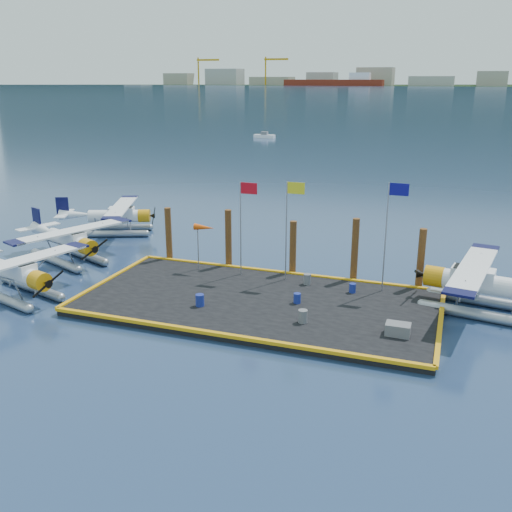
# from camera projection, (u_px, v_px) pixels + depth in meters

# --- Properties ---
(ground) EXTENTS (4000.00, 4000.00, 0.00)m
(ground) POSITION_uv_depth(u_px,v_px,m) (258.00, 306.00, 32.76)
(ground) COLOR navy
(ground) RESTS_ON ground
(dock) EXTENTS (20.00, 10.00, 0.40)m
(dock) POSITION_uv_depth(u_px,v_px,m) (258.00, 303.00, 32.70)
(dock) COLOR black
(dock) RESTS_ON ground
(dock_bumpers) EXTENTS (20.25, 10.25, 0.18)m
(dock_bumpers) POSITION_uv_depth(u_px,v_px,m) (258.00, 298.00, 32.61)
(dock_bumpers) COLOR orange
(dock_bumpers) RESTS_ON dock
(seaplane_a) EXTENTS (8.37, 8.98, 3.20)m
(seaplane_a) POSITION_uv_depth(u_px,v_px,m) (17.00, 276.00, 33.55)
(seaplane_a) COLOR gray
(seaplane_a) RESTS_ON ground
(seaplane_b) EXTENTS (8.44, 8.90, 3.24)m
(seaplane_b) POSITION_uv_depth(u_px,v_px,m) (70.00, 243.00, 40.11)
(seaplane_b) COLOR gray
(seaplane_b) RESTS_ON ground
(seaplane_c) EXTENTS (8.22, 8.70, 3.15)m
(seaplane_c) POSITION_uv_depth(u_px,v_px,m) (118.00, 218.00, 47.46)
(seaplane_c) COLOR gray
(seaplane_c) RESTS_ON ground
(seaplane_d) EXTENTS (9.01, 9.88, 3.49)m
(seaplane_d) POSITION_uv_depth(u_px,v_px,m) (479.00, 287.00, 31.48)
(seaplane_d) COLOR gray
(seaplane_d) RESTS_ON ground
(drum_1) EXTENTS (0.49, 0.49, 0.68)m
(drum_1) POSITION_uv_depth(u_px,v_px,m) (303.00, 316.00, 29.51)
(drum_1) COLOR #5D5D62
(drum_1) RESTS_ON dock
(drum_2) EXTENTS (0.41, 0.41, 0.58)m
(drum_2) POSITION_uv_depth(u_px,v_px,m) (297.00, 298.00, 32.06)
(drum_2) COLOR navy
(drum_2) RESTS_ON dock
(drum_3) EXTENTS (0.48, 0.48, 0.67)m
(drum_3) POSITION_uv_depth(u_px,v_px,m) (200.00, 300.00, 31.64)
(drum_3) COLOR navy
(drum_3) RESTS_ON dock
(drum_4) EXTENTS (0.39, 0.39, 0.55)m
(drum_4) POSITION_uv_depth(u_px,v_px,m) (352.00, 288.00, 33.64)
(drum_4) COLOR navy
(drum_4) RESTS_ON dock
(drum_5) EXTENTS (0.46, 0.46, 0.65)m
(drum_5) POSITION_uv_depth(u_px,v_px,m) (307.00, 279.00, 34.98)
(drum_5) COLOR #5D5D62
(drum_5) RESTS_ON dock
(crate) EXTENTS (1.20, 0.80, 0.60)m
(crate) POSITION_uv_depth(u_px,v_px,m) (398.00, 329.00, 28.08)
(crate) COLOR #5D5D62
(crate) RESTS_ON dock
(flagpole_red) EXTENTS (1.14, 0.08, 6.00)m
(flagpole_red) POSITION_uv_depth(u_px,v_px,m) (244.00, 214.00, 35.58)
(flagpole_red) COLOR gray
(flagpole_red) RESTS_ON dock
(flagpole_yellow) EXTENTS (1.14, 0.08, 6.20)m
(flagpole_yellow) POSITION_uv_depth(u_px,v_px,m) (290.00, 216.00, 34.60)
(flagpole_yellow) COLOR gray
(flagpole_yellow) RESTS_ON dock
(flagpole_blue) EXTENTS (1.14, 0.08, 6.50)m
(flagpole_blue) POSITION_uv_depth(u_px,v_px,m) (390.00, 221.00, 32.64)
(flagpole_blue) COLOR gray
(flagpole_blue) RESTS_ON dock
(windsock) EXTENTS (1.40, 0.44, 3.12)m
(windsock) POSITION_uv_depth(u_px,v_px,m) (204.00, 229.00, 36.80)
(windsock) COLOR gray
(windsock) RESTS_ON dock
(piling_0) EXTENTS (0.44, 0.44, 4.00)m
(piling_0) POSITION_uv_depth(u_px,v_px,m) (169.00, 236.00, 39.72)
(piling_0) COLOR #4E2A16
(piling_0) RESTS_ON ground
(piling_1) EXTENTS (0.44, 0.44, 4.20)m
(piling_1) POSITION_uv_depth(u_px,v_px,m) (228.00, 240.00, 38.25)
(piling_1) COLOR #4E2A16
(piling_1) RESTS_ON ground
(piling_2) EXTENTS (0.44, 0.44, 3.80)m
(piling_2) POSITION_uv_depth(u_px,v_px,m) (293.00, 250.00, 36.88)
(piling_2) COLOR #4E2A16
(piling_2) RESTS_ON ground
(piling_3) EXTENTS (0.44, 0.44, 4.30)m
(piling_3) POSITION_uv_depth(u_px,v_px,m) (355.00, 252.00, 35.54)
(piling_3) COLOR #4E2A16
(piling_3) RESTS_ON ground
(piling_4) EXTENTS (0.44, 0.44, 4.00)m
(piling_4) POSITION_uv_depth(u_px,v_px,m) (421.00, 261.00, 34.31)
(piling_4) COLOR #4E2A16
(piling_4) RESTS_ON ground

